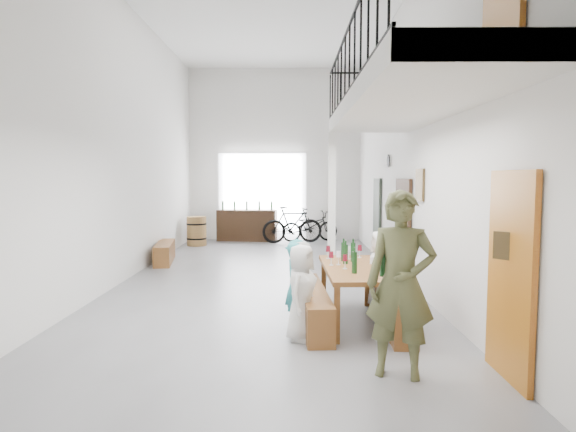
{
  "coord_description": "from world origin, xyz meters",
  "views": [
    {
      "loc": [
        0.51,
        -9.62,
        2.03
      ],
      "look_at": [
        0.46,
        -0.5,
        1.29
      ],
      "focal_mm": 30.0,
      "sensor_mm": 36.0,
      "label": 1
    }
  ],
  "objects_px": {
    "oak_barrel": "(197,231)",
    "bicycle_near": "(310,226)",
    "host_standing": "(401,284)",
    "bench_inner": "(313,306)",
    "side_bench": "(165,253)",
    "tasting_table": "(354,273)",
    "serving_counter": "(247,225)"
  },
  "relations": [
    {
      "from": "tasting_table",
      "to": "side_bench",
      "type": "bearing_deg",
      "value": 127.87
    },
    {
      "from": "tasting_table",
      "to": "oak_barrel",
      "type": "height_order",
      "value": "oak_barrel"
    },
    {
      "from": "tasting_table",
      "to": "side_bench",
      "type": "distance_m",
      "value": 6.17
    },
    {
      "from": "bench_inner",
      "to": "side_bench",
      "type": "height_order",
      "value": "bench_inner"
    },
    {
      "from": "oak_barrel",
      "to": "bicycle_near",
      "type": "relative_size",
      "value": 0.47
    },
    {
      "from": "bench_inner",
      "to": "serving_counter",
      "type": "relative_size",
      "value": 1.13
    },
    {
      "from": "serving_counter",
      "to": "bicycle_near",
      "type": "relative_size",
      "value": 1.02
    },
    {
      "from": "tasting_table",
      "to": "side_bench",
      "type": "xyz_separation_m",
      "value": [
        -3.9,
        4.76,
        -0.47
      ]
    },
    {
      "from": "side_bench",
      "to": "serving_counter",
      "type": "xyz_separation_m",
      "value": [
        1.62,
        3.9,
        0.26
      ]
    },
    {
      "from": "serving_counter",
      "to": "host_standing",
      "type": "bearing_deg",
      "value": -70.37
    },
    {
      "from": "tasting_table",
      "to": "bench_inner",
      "type": "xyz_separation_m",
      "value": [
        -0.58,
        -0.05,
        -0.46
      ]
    },
    {
      "from": "tasting_table",
      "to": "bench_inner",
      "type": "bearing_deg",
      "value": -176.87
    },
    {
      "from": "bench_inner",
      "to": "serving_counter",
      "type": "bearing_deg",
      "value": 97.84
    },
    {
      "from": "bench_inner",
      "to": "host_standing",
      "type": "distance_m",
      "value": 2.06
    },
    {
      "from": "bench_inner",
      "to": "side_bench",
      "type": "bearing_deg",
      "value": 121.44
    },
    {
      "from": "tasting_table",
      "to": "side_bench",
      "type": "height_order",
      "value": "tasting_table"
    },
    {
      "from": "tasting_table",
      "to": "bicycle_near",
      "type": "relative_size",
      "value": 1.1
    },
    {
      "from": "tasting_table",
      "to": "bench_inner",
      "type": "distance_m",
      "value": 0.74
    },
    {
      "from": "oak_barrel",
      "to": "host_standing",
      "type": "height_order",
      "value": "host_standing"
    },
    {
      "from": "oak_barrel",
      "to": "bicycle_near",
      "type": "height_order",
      "value": "bicycle_near"
    },
    {
      "from": "host_standing",
      "to": "side_bench",
      "type": "bearing_deg",
      "value": 137.95
    },
    {
      "from": "serving_counter",
      "to": "bicycle_near",
      "type": "xyz_separation_m",
      "value": [
        2.0,
        -0.13,
        -0.01
      ]
    },
    {
      "from": "side_bench",
      "to": "host_standing",
      "type": "relative_size",
      "value": 0.88
    },
    {
      "from": "bench_inner",
      "to": "serving_counter",
      "type": "distance_m",
      "value": 8.88
    },
    {
      "from": "oak_barrel",
      "to": "serving_counter",
      "type": "distance_m",
      "value": 1.77
    },
    {
      "from": "oak_barrel",
      "to": "host_standing",
      "type": "relative_size",
      "value": 0.46
    },
    {
      "from": "serving_counter",
      "to": "side_bench",
      "type": "bearing_deg",
      "value": -106.4
    },
    {
      "from": "host_standing",
      "to": "serving_counter",
      "type": "bearing_deg",
      "value": 119.27
    },
    {
      "from": "host_standing",
      "to": "bicycle_near",
      "type": "height_order",
      "value": "host_standing"
    },
    {
      "from": "side_bench",
      "to": "oak_barrel",
      "type": "distance_m",
      "value": 2.85
    },
    {
      "from": "serving_counter",
      "to": "bench_inner",
      "type": "bearing_deg",
      "value": -72.78
    },
    {
      "from": "oak_barrel",
      "to": "serving_counter",
      "type": "bearing_deg",
      "value": 37.27
    }
  ]
}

